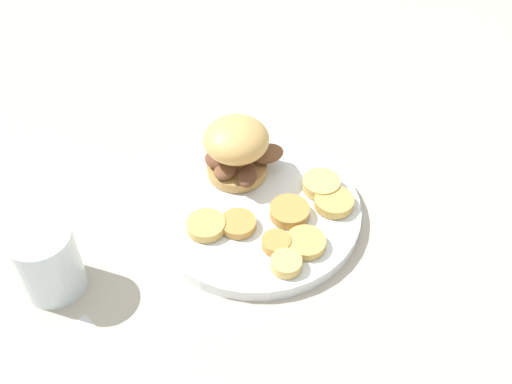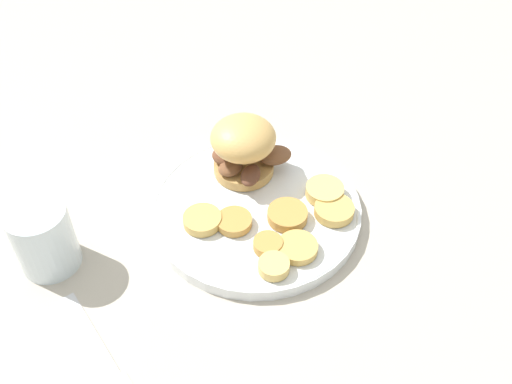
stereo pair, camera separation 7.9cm
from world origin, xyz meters
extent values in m
plane|color=#B2A899|center=(0.00, 0.00, 0.00)|extent=(4.00, 4.00, 0.00)
cylinder|color=white|center=(0.00, 0.00, 0.01)|extent=(0.29, 0.29, 0.02)
torus|color=white|center=(0.00, 0.00, 0.02)|extent=(0.28, 0.28, 0.01)
cylinder|color=tan|center=(-0.03, -0.06, 0.03)|extent=(0.09, 0.09, 0.01)
ellipsoid|color=#4C281E|center=(-0.06, -0.08, 0.05)|extent=(0.04, 0.03, 0.01)
ellipsoid|color=brown|center=(-0.07, -0.04, 0.04)|extent=(0.06, 0.05, 0.02)
ellipsoid|color=brown|center=(-0.02, -0.07, 0.05)|extent=(0.02, 0.03, 0.02)
ellipsoid|color=brown|center=(-0.02, -0.08, 0.04)|extent=(0.07, 0.06, 0.02)
ellipsoid|color=brown|center=(-0.01, -0.06, 0.04)|extent=(0.04, 0.03, 0.02)
ellipsoid|color=#563323|center=(-0.02, -0.03, 0.05)|extent=(0.05, 0.05, 0.02)
ellipsoid|color=tan|center=(-0.03, -0.06, 0.08)|extent=(0.09, 0.09, 0.05)
cylinder|color=tan|center=(0.01, 0.09, 0.03)|extent=(0.05, 0.05, 0.01)
cylinder|color=tan|center=(-0.07, 0.08, 0.03)|extent=(0.05, 0.05, 0.01)
cylinder|color=#BC8942|center=(0.04, 0.01, 0.03)|extent=(0.05, 0.05, 0.01)
cylinder|color=#DBB766|center=(-0.08, 0.05, 0.03)|extent=(0.05, 0.05, 0.02)
cylinder|color=#BC8942|center=(-0.01, 0.05, 0.03)|extent=(0.05, 0.05, 0.01)
cylinder|color=#DBB766|center=(0.06, 0.10, 0.03)|extent=(0.04, 0.04, 0.01)
cylinder|color=tan|center=(0.07, -0.02, 0.03)|extent=(0.05, 0.05, 0.01)
cylinder|color=#BC8942|center=(0.04, 0.07, 0.03)|extent=(0.04, 0.04, 0.01)
cube|color=silver|center=(0.27, 0.01, 0.00)|extent=(0.03, 0.13, 0.00)
cylinder|color=silver|center=(0.25, -0.11, 0.05)|extent=(0.08, 0.08, 0.09)
camera|label=1|loc=(0.43, 0.35, 0.61)|focal=42.00mm
camera|label=2|loc=(0.37, 0.41, 0.61)|focal=42.00mm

